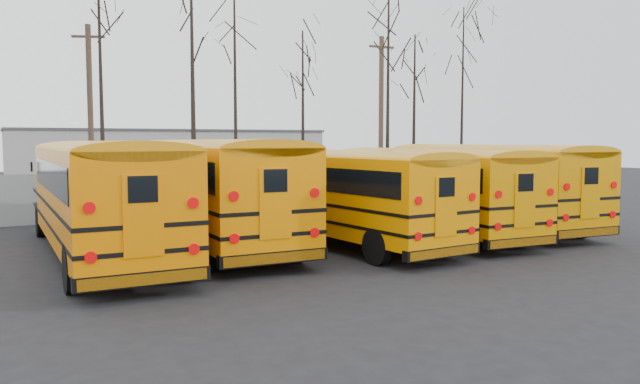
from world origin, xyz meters
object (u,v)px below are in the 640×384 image
bus_a (101,189)px  bus_e (483,178)px  bus_c (337,188)px  utility_pole_left (90,113)px  bus_d (425,184)px  bus_b (208,183)px  utility_pole_right (381,113)px

bus_a → bus_e: bearing=0.2°
bus_c → utility_pole_left: size_ratio=1.21×
bus_a → bus_e: 13.92m
bus_e → bus_d: bearing=-167.0°
bus_b → bus_e: size_ratio=1.05×
bus_b → utility_pole_right: utility_pole_right is taller
bus_c → utility_pole_left: bearing=102.0°
bus_d → utility_pole_left: (-8.87, 16.31, 2.91)m
bus_c → bus_e: bearing=1.3°
bus_a → bus_c: size_ratio=1.08×
bus_c → bus_e: size_ratio=0.96×
bus_c → utility_pole_left: utility_pole_left is taller
bus_e → utility_pole_left: size_ratio=1.26×
bus_c → bus_d: (3.70, 0.27, 0.01)m
bus_c → utility_pole_left: (-5.17, 16.58, 2.92)m
bus_a → utility_pole_right: size_ratio=1.21×
bus_d → bus_e: size_ratio=0.96×
bus_b → utility_pole_right: 22.16m
bus_b → bus_e: (10.59, -0.84, -0.11)m
bus_a → bus_e: bus_a is taller
bus_e → utility_pole_right: bearing=73.8°
bus_b → bus_c: 4.10m
bus_a → utility_pole_right: (19.54, 15.69, 3.12)m
bus_a → bus_c: bus_a is taller
bus_a → bus_d: 10.80m
bus_d → utility_pole_right: utility_pole_right is taller
bus_c → bus_e: bus_e is taller
bus_e → bus_b: bearing=179.0°
bus_b → utility_pole_left: size_ratio=1.33×
bus_b → bus_e: 10.63m
bus_a → utility_pole_right: bearing=38.7°
bus_b → bus_d: 7.58m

